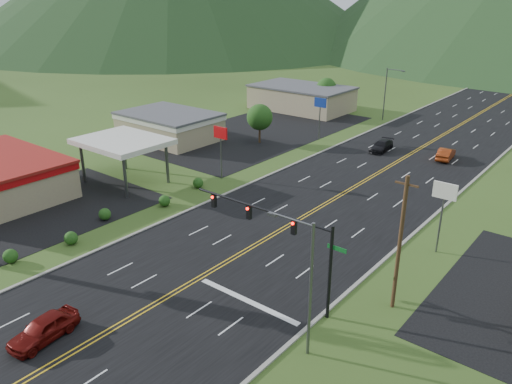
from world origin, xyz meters
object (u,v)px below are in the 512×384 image
Objects in this scene: traffic_signal at (282,232)px; car_dark_mid at (381,146)px; car_red_near at (44,329)px; streetlight_west at (387,91)px; streetlight_east at (306,280)px; gas_canopy at (123,142)px; car_red_far at (446,154)px.

traffic_signal is 2.62× the size of car_dark_mid.
traffic_signal is 2.78× the size of car_red_near.
streetlight_west is 70.29m from car_red_near.
streetlight_east is 1.80× the size of car_dark_mid.
car_dark_mid is (-15.06, 42.43, -4.45)m from streetlight_east.
gas_canopy is (-10.32, -48.00, -0.31)m from streetlight_west.
streetlight_east reaches higher than gas_canopy.
car_red_far is at bearing 50.47° from gas_canopy.
car_red_near is (19.49, -21.55, -4.07)m from gas_canopy.
car_dark_mid is (18.12, 30.43, -4.15)m from gas_canopy.
streetlight_west is at bearing 111.18° from car_dark_mid.
streetlight_west reaches higher than gas_canopy.
streetlight_east is 1.88× the size of car_red_far.
car_red_near is at bearing -145.09° from streetlight_east.
car_red_near is at bearing -91.25° from car_dark_mid.
traffic_signal reaches higher than car_dark_mid.
gas_canopy is at bearing 125.15° from car_red_near.
streetlight_west is 1.80× the size of car_dark_mid.
car_red_far is (-6.58, 44.23, -4.39)m from streetlight_east.
car_red_near reaches higher than car_red_far.
gas_canopy is 41.99m from car_red_far.
car_red_near is (-8.99, -13.55, -4.53)m from traffic_signal.
streetlight_west is at bearing 77.87° from gas_canopy.
streetlight_east is at bearing -69.14° from streetlight_west.
streetlight_west is 19.73m from car_dark_mid.
car_red_far is (26.60, 32.23, -4.08)m from gas_canopy.
streetlight_west is at bearing 110.86° from streetlight_east.
car_red_near reaches higher than car_dark_mid.
streetlight_east is 17.26m from car_red_near.
streetlight_east is 0.90× the size of gas_canopy.
streetlight_west is (-22.86, 60.00, 0.00)m from streetlight_east.
streetlight_west is (-18.16, 56.00, -0.15)m from traffic_signal.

